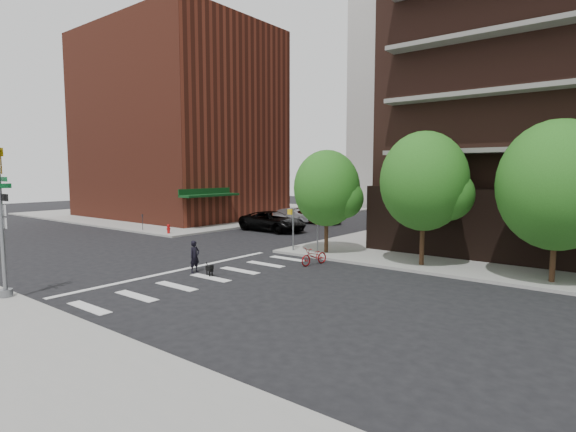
{
  "coord_description": "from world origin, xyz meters",
  "views": [
    {
      "loc": [
        18.83,
        -14.22,
        5.04
      ],
      "look_at": [
        3.0,
        6.0,
        2.5
      ],
      "focal_mm": 28.0,
      "sensor_mm": 36.0,
      "label": 1
    }
  ],
  "objects_px": {
    "scooter": "(314,256)",
    "parked_car_maroon": "(316,216)",
    "traffic_signal": "(3,232)",
    "fire_hydrant": "(168,228)",
    "parked_car_silver": "(294,215)",
    "dog_walker": "(195,257)",
    "parked_car_black": "(273,221)"
  },
  "relations": [
    {
      "from": "scooter",
      "to": "dog_walker",
      "type": "bearing_deg",
      "value": -116.09
    },
    {
      "from": "parked_car_black",
      "to": "parked_car_silver",
      "type": "bearing_deg",
      "value": 25.19
    },
    {
      "from": "dog_walker",
      "to": "parked_car_maroon",
      "type": "bearing_deg",
      "value": 16.62
    },
    {
      "from": "parked_car_black",
      "to": "parked_car_silver",
      "type": "relative_size",
      "value": 1.43
    },
    {
      "from": "traffic_signal",
      "to": "parked_car_black",
      "type": "bearing_deg",
      "value": 102.74
    },
    {
      "from": "traffic_signal",
      "to": "scooter",
      "type": "bearing_deg",
      "value": 66.43
    },
    {
      "from": "scooter",
      "to": "parked_car_maroon",
      "type": "bearing_deg",
      "value": 133.68
    },
    {
      "from": "parked_car_black",
      "to": "scooter",
      "type": "height_order",
      "value": "parked_car_black"
    },
    {
      "from": "parked_car_silver",
      "to": "parked_car_black",
      "type": "bearing_deg",
      "value": -162.22
    },
    {
      "from": "traffic_signal",
      "to": "parked_car_maroon",
      "type": "bearing_deg",
      "value": 100.38
    },
    {
      "from": "fire_hydrant",
      "to": "parked_car_maroon",
      "type": "xyz_separation_m",
      "value": [
        4.67,
        13.97,
        0.18
      ]
    },
    {
      "from": "fire_hydrant",
      "to": "dog_walker",
      "type": "height_order",
      "value": "dog_walker"
    },
    {
      "from": "parked_car_silver",
      "to": "fire_hydrant",
      "type": "bearing_deg",
      "value": 165.53
    },
    {
      "from": "parked_car_black",
      "to": "scooter",
      "type": "distance_m",
      "value": 14.15
    },
    {
      "from": "traffic_signal",
      "to": "parked_car_maroon",
      "type": "distance_m",
      "value": 29.81
    },
    {
      "from": "fire_hydrant",
      "to": "dog_walker",
      "type": "relative_size",
      "value": 0.45
    },
    {
      "from": "parked_car_silver",
      "to": "scooter",
      "type": "relative_size",
      "value": 2.29
    },
    {
      "from": "fire_hydrant",
      "to": "dog_walker",
      "type": "distance_m",
      "value": 14.13
    },
    {
      "from": "fire_hydrant",
      "to": "scooter",
      "type": "distance_m",
      "value": 15.87
    },
    {
      "from": "fire_hydrant",
      "to": "parked_car_maroon",
      "type": "height_order",
      "value": "parked_car_maroon"
    },
    {
      "from": "parked_car_maroon",
      "to": "parked_car_silver",
      "type": "bearing_deg",
      "value": 96.58
    },
    {
      "from": "parked_car_silver",
      "to": "scooter",
      "type": "xyz_separation_m",
      "value": [
        13.4,
        -15.76,
        -0.21
      ]
    },
    {
      "from": "traffic_signal",
      "to": "dog_walker",
      "type": "bearing_deg",
      "value": 75.91
    },
    {
      "from": "parked_car_black",
      "to": "fire_hydrant",
      "type": "bearing_deg",
      "value": 146.92
    },
    {
      "from": "scooter",
      "to": "dog_walker",
      "type": "height_order",
      "value": "dog_walker"
    },
    {
      "from": "parked_car_black",
      "to": "dog_walker",
      "type": "relative_size",
      "value": 3.79
    },
    {
      "from": "parked_car_maroon",
      "to": "parked_car_silver",
      "type": "xyz_separation_m",
      "value": [
        -2.37,
        -0.51,
        -0.03
      ]
    },
    {
      "from": "scooter",
      "to": "dog_walker",
      "type": "distance_m",
      "value": 6.37
    },
    {
      "from": "traffic_signal",
      "to": "dog_walker",
      "type": "relative_size",
      "value": 3.73
    },
    {
      "from": "traffic_signal",
      "to": "scooter",
      "type": "height_order",
      "value": "traffic_signal"
    },
    {
      "from": "parked_car_maroon",
      "to": "parked_car_black",
      "type": "bearing_deg",
      "value": 177.15
    },
    {
      "from": "traffic_signal",
      "to": "parked_car_silver",
      "type": "bearing_deg",
      "value": 105.05
    }
  ]
}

